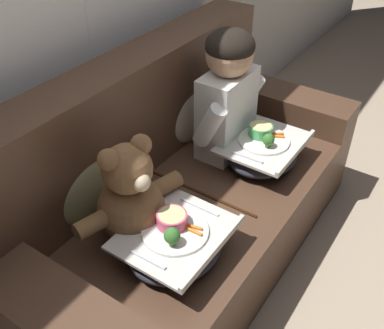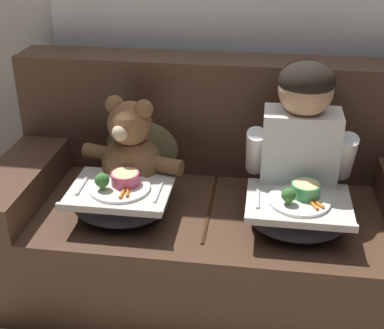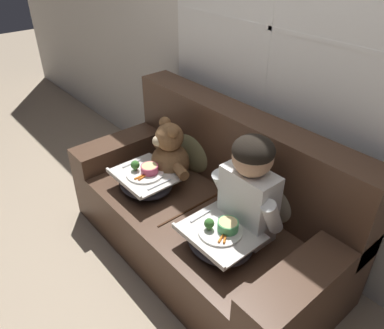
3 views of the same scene
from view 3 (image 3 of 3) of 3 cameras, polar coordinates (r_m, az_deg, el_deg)
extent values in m
plane|color=tan|center=(2.60, 1.19, -13.07)|extent=(14.00, 14.00, 0.00)
cube|color=beige|center=(2.28, 12.47, 17.68)|extent=(8.00, 0.05, 2.60)
cube|color=white|center=(2.23, 12.01, 19.69)|extent=(1.64, 0.02, 1.10)
cube|color=black|center=(2.23, 12.11, 19.71)|extent=(1.59, 0.01, 1.05)
cube|color=white|center=(2.23, 11.94, 19.68)|extent=(0.02, 0.02, 1.05)
cube|color=white|center=(2.23, 11.94, 19.68)|extent=(1.59, 0.02, 0.02)
cube|color=#4C3323|center=(2.46, 1.24, -9.75)|extent=(1.82, 0.87, 0.41)
cube|color=#4C3323|center=(2.37, 7.32, 2.11)|extent=(1.82, 0.22, 0.52)
cube|color=#4C3323|center=(2.83, -9.43, 3.04)|extent=(0.22, 0.87, 0.15)
cube|color=#4C3323|center=(1.92, 17.90, -15.61)|extent=(0.22, 0.87, 0.15)
cube|color=#32190A|center=(2.31, 0.93, -6.19)|extent=(0.01, 0.61, 0.01)
ellipsoid|color=#C1B293|center=(2.19, 12.34, -4.02)|extent=(0.37, 0.18, 0.38)
ellipsoid|color=#898456|center=(2.58, 0.47, 2.99)|extent=(0.39, 0.19, 0.40)
cube|color=white|center=(2.03, 8.54, -5.85)|extent=(0.30, 0.17, 0.41)
sphere|color=tan|center=(1.86, 9.26, 1.17)|extent=(0.21, 0.21, 0.21)
ellipsoid|color=black|center=(1.85, 9.36, 2.14)|extent=(0.21, 0.21, 0.15)
cylinder|color=white|center=(2.09, 4.82, -3.14)|extent=(0.08, 0.16, 0.22)
cylinder|color=white|center=(1.92, 12.09, -7.77)|extent=(0.08, 0.16, 0.22)
sphere|color=brown|center=(2.49, -3.34, 0.41)|extent=(0.26, 0.26, 0.26)
sphere|color=brown|center=(2.39, -3.48, 4.21)|extent=(0.18, 0.18, 0.18)
sphere|color=brown|center=(2.41, -4.15, 6.39)|extent=(0.08, 0.08, 0.08)
sphere|color=brown|center=(2.30, -2.90, 5.06)|extent=(0.08, 0.08, 0.08)
sphere|color=beige|center=(2.37, -5.29, 3.59)|extent=(0.07, 0.07, 0.07)
sphere|color=black|center=(2.36, -5.71, 3.59)|extent=(0.02, 0.02, 0.02)
cylinder|color=brown|center=(2.60, -4.76, 2.64)|extent=(0.14, 0.10, 0.07)
cylinder|color=brown|center=(2.35, -1.80, -1.00)|extent=(0.14, 0.10, 0.07)
cylinder|color=brown|center=(2.55, -6.43, -1.43)|extent=(0.09, 0.13, 0.07)
cylinder|color=brown|center=(2.46, -5.50, -2.81)|extent=(0.09, 0.13, 0.07)
ellipsoid|color=#2D2D38|center=(2.02, 4.23, -11.51)|extent=(0.38, 0.32, 0.11)
cube|color=beige|center=(1.97, 4.30, -10.27)|extent=(0.39, 0.33, 0.01)
cube|color=beige|center=(1.89, 0.79, -12.10)|extent=(0.39, 0.02, 0.02)
cylinder|color=white|center=(1.97, 4.32, -10.01)|extent=(0.23, 0.23, 0.01)
cylinder|color=#4CAD60|center=(1.95, 5.50, -9.26)|extent=(0.11, 0.11, 0.05)
cylinder|color=#E5D189|center=(1.94, 5.54, -8.79)|extent=(0.10, 0.10, 0.01)
sphere|color=#38702D|center=(1.94, 2.63, -8.95)|extent=(0.05, 0.05, 0.05)
cylinder|color=#7A9E56|center=(1.96, 2.61, -9.55)|extent=(0.02, 0.02, 0.02)
cylinder|color=orange|center=(1.91, 4.39, -11.18)|extent=(0.03, 0.06, 0.01)
cylinder|color=orange|center=(1.90, 5.00, -11.32)|extent=(0.04, 0.05, 0.01)
cube|color=silver|center=(2.05, 1.32, -7.84)|extent=(0.02, 0.14, 0.01)
ellipsoid|color=#2D2D38|center=(2.43, -7.06, -2.71)|extent=(0.38, 0.33, 0.11)
cube|color=beige|center=(2.40, -7.15, -1.54)|extent=(0.40, 0.34, 0.01)
cube|color=beige|center=(2.33, -10.47, -2.70)|extent=(0.40, 0.02, 0.02)
cylinder|color=white|center=(2.39, -7.17, -1.31)|extent=(0.24, 0.24, 0.01)
cylinder|color=#D64C70|center=(2.38, -6.49, -0.67)|extent=(0.11, 0.11, 0.05)
cylinder|color=#E5D189|center=(2.37, -6.52, -0.27)|extent=(0.10, 0.10, 0.01)
sphere|color=#38702D|center=(2.40, -8.66, -0.05)|extent=(0.06, 0.06, 0.06)
cylinder|color=#7A9E56|center=(2.41, -8.60, -0.65)|extent=(0.02, 0.02, 0.03)
cylinder|color=orange|center=(2.34, -8.04, -1.87)|extent=(0.01, 0.07, 0.01)
cylinder|color=orange|center=(2.33, -7.59, -1.98)|extent=(0.02, 0.06, 0.01)
cube|color=silver|center=(2.51, -9.15, 0.19)|extent=(0.02, 0.14, 0.01)
cube|color=silver|center=(2.29, -5.00, -3.03)|extent=(0.01, 0.17, 0.01)
camera|label=1|loc=(2.62, -35.43, 23.34)|focal=42.00mm
camera|label=2|loc=(1.40, -68.25, -1.56)|focal=50.00mm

